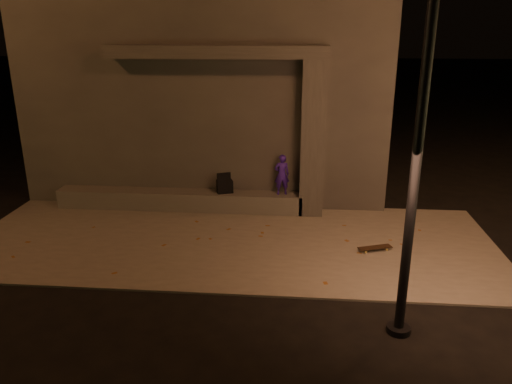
# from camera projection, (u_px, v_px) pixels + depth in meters

# --- Properties ---
(ground) EXTENTS (120.00, 120.00, 0.00)m
(ground) POSITION_uv_depth(u_px,v_px,m) (215.00, 289.00, 8.66)
(ground) COLOR black
(ground) RESTS_ON ground
(sidewalk) EXTENTS (11.00, 4.40, 0.04)m
(sidewalk) POSITION_uv_depth(u_px,v_px,m) (231.00, 241.00, 10.54)
(sidewalk) COLOR #625E56
(sidewalk) RESTS_ON ground
(building) EXTENTS (9.00, 5.10, 5.22)m
(building) POSITION_uv_depth(u_px,v_px,m) (215.00, 89.00, 14.03)
(building) COLOR #3D3A37
(building) RESTS_ON ground
(ledge) EXTENTS (6.00, 0.55, 0.45)m
(ledge) POSITION_uv_depth(u_px,v_px,m) (180.00, 200.00, 12.24)
(ledge) COLOR #585650
(ledge) RESTS_ON sidewalk
(column) EXTENTS (0.55, 0.55, 3.60)m
(column) POSITION_uv_depth(u_px,v_px,m) (313.00, 140.00, 11.47)
(column) COLOR #3D3A37
(column) RESTS_ON sidewalk
(canopy) EXTENTS (5.00, 0.70, 0.28)m
(canopy) POSITION_uv_depth(u_px,v_px,m) (216.00, 52.00, 11.07)
(canopy) COLOR #3D3A37
(canopy) RESTS_ON column
(skateboarder) EXTENTS (0.39, 0.30, 0.98)m
(skateboarder) POSITION_uv_depth(u_px,v_px,m) (282.00, 175.00, 11.80)
(skateboarder) COLOR #341796
(skateboarder) RESTS_ON ledge
(backpack) EXTENTS (0.43, 0.36, 0.53)m
(backpack) POSITION_uv_depth(u_px,v_px,m) (225.00, 185.00, 12.01)
(backpack) COLOR black
(backpack) RESTS_ON ledge
(skateboard) EXTENTS (0.71, 0.40, 0.08)m
(skateboard) POSITION_uv_depth(u_px,v_px,m) (375.00, 248.00, 10.02)
(skateboard) COLOR black
(skateboard) RESTS_ON sidewalk
(street_lamp_0) EXTENTS (0.36, 0.36, 7.17)m
(street_lamp_0) POSITION_uv_depth(u_px,v_px,m) (428.00, 50.00, 6.16)
(street_lamp_0) COLOR black
(street_lamp_0) RESTS_ON ground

